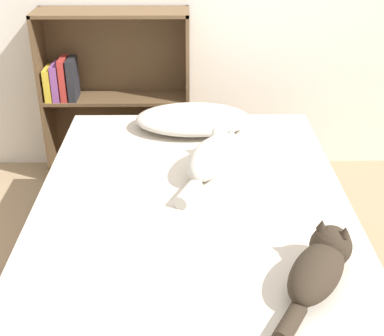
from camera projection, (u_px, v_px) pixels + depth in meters
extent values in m
plane|color=#997F60|center=(192.00, 309.00, 2.38)|extent=(8.00, 8.00, 0.00)
cube|color=#99754C|center=(192.00, 279.00, 2.30)|extent=(1.32, 1.97, 0.34)
cube|color=beige|center=(192.00, 228.00, 2.18)|extent=(1.28, 1.91, 0.20)
ellipsoid|color=beige|center=(193.00, 119.00, 2.77)|extent=(0.60, 0.38, 0.11)
ellipsoid|color=beige|center=(211.00, 158.00, 2.35)|extent=(0.30, 0.40, 0.15)
sphere|color=beige|center=(223.00, 144.00, 2.48)|extent=(0.14, 0.14, 0.14)
cone|color=beige|center=(215.00, 128.00, 2.46)|extent=(0.04, 0.04, 0.03)
cone|color=beige|center=(231.00, 131.00, 2.43)|extent=(0.04, 0.04, 0.03)
cylinder|color=beige|center=(188.00, 194.00, 2.17)|extent=(0.12, 0.18, 0.06)
ellipsoid|color=#33281E|center=(317.00, 272.00, 1.69)|extent=(0.30, 0.36, 0.12)
sphere|color=#33281E|center=(331.00, 246.00, 1.79)|extent=(0.14, 0.14, 0.14)
cone|color=#33281E|center=(322.00, 224.00, 1.77)|extent=(0.04, 0.04, 0.03)
cone|color=#33281E|center=(345.00, 231.00, 1.73)|extent=(0.04, 0.04, 0.03)
cylinder|color=#33281E|center=(290.00, 323.00, 1.54)|extent=(0.12, 0.15, 0.05)
cube|color=brown|center=(46.00, 98.00, 3.24)|extent=(0.02, 0.26, 1.04)
cube|color=brown|center=(188.00, 97.00, 3.25)|extent=(0.02, 0.26, 1.04)
cube|color=brown|center=(122.00, 171.00, 3.49)|extent=(0.88, 0.26, 0.02)
cube|color=brown|center=(111.00, 12.00, 3.01)|extent=(0.88, 0.26, 0.02)
cube|color=brown|center=(117.00, 97.00, 3.25)|extent=(0.84, 0.26, 0.02)
cube|color=brown|center=(119.00, 90.00, 3.35)|extent=(0.88, 0.02, 1.04)
cube|color=gold|center=(49.00, 83.00, 3.16)|extent=(0.04, 0.16, 0.19)
cube|color=#8C4C99|center=(57.00, 81.00, 3.15)|extent=(0.04, 0.16, 0.21)
cube|color=#B7332D|center=(64.00, 79.00, 3.15)|extent=(0.04, 0.16, 0.25)
cube|color=#232328|center=(73.00, 79.00, 3.15)|extent=(0.04, 0.16, 0.24)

